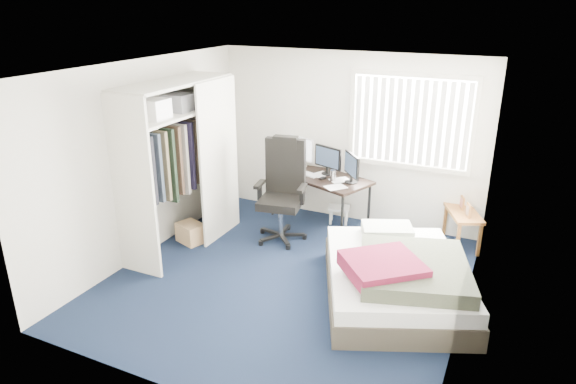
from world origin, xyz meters
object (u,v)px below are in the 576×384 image
(nightstand, at_px, (463,216))
(bed, at_px, (396,277))
(desk, at_px, (321,173))
(office_chair, at_px, (283,200))

(nightstand, height_order, bed, nightstand)
(desk, height_order, nightstand, desk)
(desk, distance_m, bed, 2.30)
(desk, relative_size, bed, 0.70)
(nightstand, distance_m, bed, 1.78)
(bed, bearing_deg, office_chair, 153.49)
(desk, xyz_separation_m, nightstand, (2.04, 0.10, -0.35))
(desk, relative_size, nightstand, 2.10)
(desk, relative_size, office_chair, 1.18)
(office_chair, height_order, nightstand, office_chair)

